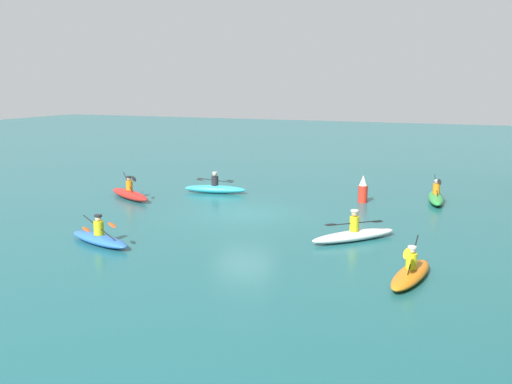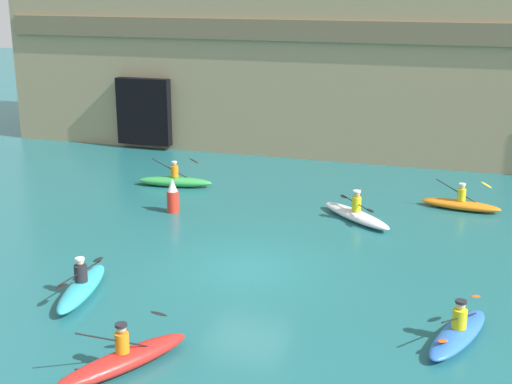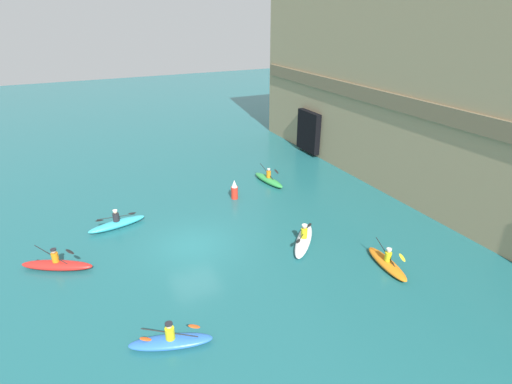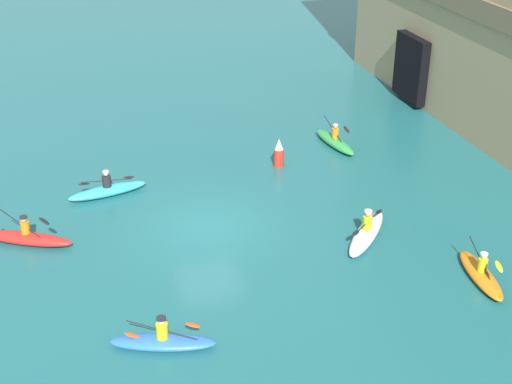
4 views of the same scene
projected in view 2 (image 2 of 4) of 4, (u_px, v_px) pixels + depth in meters
ground_plane at (247, 267)px, 21.51m from camera, size 120.00×120.00×0.00m
kayak_cyan at (82, 287)px, 19.53m from camera, size 1.31×3.30×1.10m
kayak_orange at (461, 204)px, 26.88m from camera, size 3.03×1.13×1.17m
kayak_white at (356, 214)px, 25.65m from camera, size 3.14×2.85×1.12m
kayak_red at (123, 359)px, 15.78m from camera, size 2.24×3.35×1.24m
kayak_green at (175, 181)px, 29.87m from camera, size 3.24×1.14×1.26m
kayak_blue at (458, 332)px, 17.06m from camera, size 1.67×3.14×1.05m
marker_buoy at (173, 197)px, 26.45m from camera, size 0.44×0.44×1.30m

